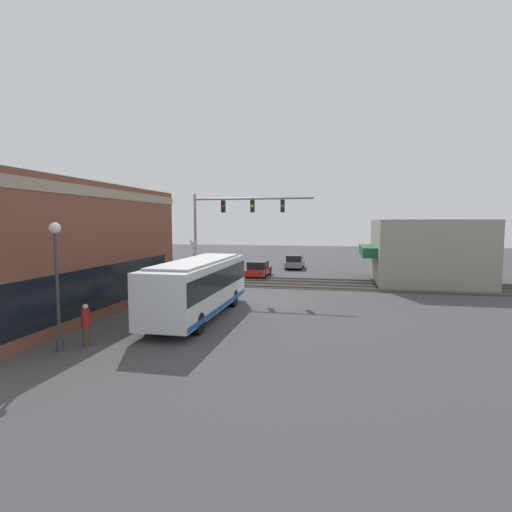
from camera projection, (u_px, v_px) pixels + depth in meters
ground_plane at (267, 301)px, 25.78m from camera, size 120.00×120.00×0.00m
brick_building at (17, 249)px, 22.20m from camera, size 17.00×11.23×7.13m
shop_building at (425, 251)px, 33.54m from camera, size 9.26×9.54×5.25m
city_bus at (199, 285)px, 21.30m from camera, size 10.12×2.59×3.06m
traffic_signal_gantry at (230, 218)px, 29.51m from camera, size 0.42×8.97×7.16m
crossing_signal at (194, 259)px, 29.89m from camera, size 1.41×1.18×3.81m
streetlamp at (57, 275)px, 15.48m from camera, size 0.44×0.44×5.05m
rail_track_near at (281, 286)px, 31.63m from camera, size 2.60×60.00×0.15m
rail_track_far at (286, 280)px, 34.75m from camera, size 2.60×60.00×0.15m
parked_car_red at (258, 269)px, 37.01m from camera, size 4.54×1.82×1.46m
parked_car_grey at (295, 262)px, 43.46m from camera, size 4.26×1.82×1.48m
pedestrian_by_lamp at (86, 325)px, 16.19m from camera, size 0.34×0.34×1.76m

